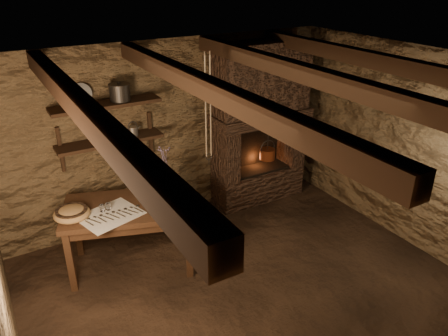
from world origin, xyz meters
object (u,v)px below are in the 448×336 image
work_table (130,234)px  wooden_bowl (72,214)px  red_pot (267,153)px  stoneware_jug (165,170)px  iron_stockpot (120,93)px

work_table → wooden_bowl: bearing=-165.9°
wooden_bowl → red_pot: bearing=10.4°
work_table → wooden_bowl: size_ratio=4.16×
stoneware_jug → red_pot: (1.74, 0.36, -0.30)m
work_table → wooden_bowl: 0.71m
work_table → red_pot: 2.39m
work_table → wooden_bowl: wooden_bowl is taller
iron_stockpot → red_pot: (2.05, -0.12, -1.15)m
stoneware_jug → red_pot: stoneware_jug is taller
wooden_bowl → iron_stockpot: bearing=37.9°
red_pot → work_table: bearing=-165.8°
iron_stockpot → wooden_bowl: bearing=-142.1°
stoneware_jug → wooden_bowl: 1.16m
work_table → iron_stockpot: bearing=89.4°
iron_stockpot → red_pot: iron_stockpot is taller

